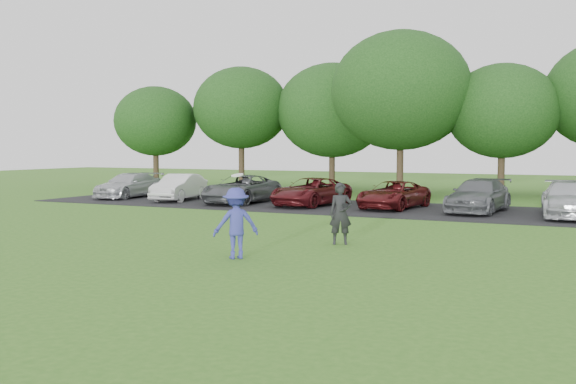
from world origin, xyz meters
name	(u,v)px	position (x,y,z in m)	size (l,w,h in m)	color
ground	(219,261)	(0.00, 0.00, 0.00)	(100.00, 100.00, 0.00)	#356B1E
parking_lot	(390,209)	(0.00, 13.00, 0.01)	(32.00, 6.50, 0.03)	black
frisbee_player	(236,223)	(0.14, 0.51, 0.80)	(1.16, 1.13, 1.92)	#383B9E
camera_bystander	(341,214)	(1.51, 3.47, 0.79)	(0.68, 0.58, 1.58)	black
parked_cars	(382,194)	(-0.33, 12.97, 0.63)	(28.28, 4.92, 1.26)	#B9BCC1
tree_row	(472,101)	(1.51, 22.76, 4.91)	(42.39, 9.85, 8.64)	#38281C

